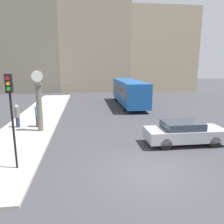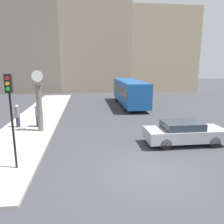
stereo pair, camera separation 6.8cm
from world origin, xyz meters
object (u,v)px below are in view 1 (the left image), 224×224
at_px(pedestrian_blue_stripe, 38,115).
at_px(sedan_car, 184,132).
at_px(bus_distant, 129,91).
at_px(street_clock, 39,103).
at_px(pedestrian_grey_jacket, 17,116).
at_px(traffic_light_near, 11,103).

bearing_deg(pedestrian_blue_stripe, sedan_car, -25.64).
height_order(bus_distant, street_clock, street_clock).
height_order(sedan_car, pedestrian_grey_jacket, pedestrian_grey_jacket).
bearing_deg(sedan_car, pedestrian_grey_jacket, 157.31).
relative_size(traffic_light_near, pedestrian_blue_stripe, 2.31).
distance_m(sedan_car, street_clock, 9.38).
distance_m(bus_distant, street_clock, 12.33).
xyz_separation_m(traffic_light_near, pedestrian_grey_jacket, (-1.81, 6.61, -2.06)).
relative_size(sedan_car, traffic_light_near, 1.12).
bearing_deg(traffic_light_near, street_clock, 90.33).
bearing_deg(street_clock, traffic_light_near, -89.67).
xyz_separation_m(bus_distant, street_clock, (-8.00, -9.37, 0.47)).
height_order(bus_distant, pedestrian_grey_jacket, bus_distant).
bearing_deg(street_clock, sedan_car, -20.89).
xyz_separation_m(sedan_car, street_clock, (-8.67, 3.31, 1.37)).
bearing_deg(pedestrian_grey_jacket, traffic_light_near, -74.67).
relative_size(pedestrian_blue_stripe, pedestrian_grey_jacket, 1.07).
distance_m(bus_distant, pedestrian_blue_stripe, 11.82).
xyz_separation_m(bus_distant, pedestrian_grey_jacket, (-9.78, -8.31, -0.64)).
bearing_deg(traffic_light_near, sedan_car, 14.54).
xyz_separation_m(bus_distant, pedestrian_blue_stripe, (-8.33, -8.36, -0.61)).
relative_size(sedan_car, street_clock, 1.11).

